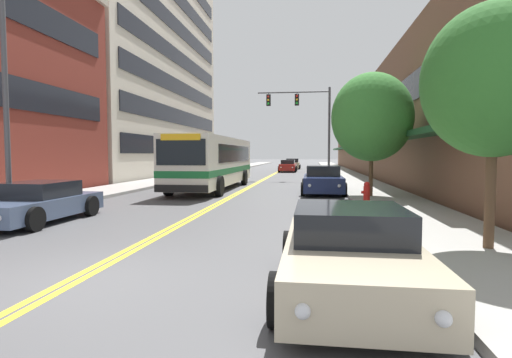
# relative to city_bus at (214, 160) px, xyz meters

# --- Properties ---
(ground_plane) EXTENTS (240.00, 240.00, 0.00)m
(ground_plane) POSITION_rel_city_bus_xyz_m (1.86, 20.03, -1.68)
(ground_plane) COLOR #4C4C4F
(sidewalk_left) EXTENTS (3.08, 106.00, 0.16)m
(sidewalk_left) POSITION_rel_city_bus_xyz_m (-5.18, 20.03, -1.60)
(sidewalk_left) COLOR #9E9B96
(sidewalk_left) RESTS_ON ground_plane
(sidewalk_right) EXTENTS (3.08, 106.00, 0.16)m
(sidewalk_right) POSITION_rel_city_bus_xyz_m (8.89, 20.03, -1.60)
(sidewalk_right) COLOR #9E9B96
(sidewalk_right) RESTS_ON ground_plane
(centre_line) EXTENTS (0.34, 106.00, 0.01)m
(centre_line) POSITION_rel_city_bus_xyz_m (1.86, 20.03, -1.68)
(centre_line) COLOR yellow
(centre_line) RESTS_ON ground_plane
(office_tower_left) EXTENTS (12.08, 27.01, 22.44)m
(office_tower_left) POSITION_rel_city_bus_xyz_m (-12.96, 14.71, 9.54)
(office_tower_left) COLOR beige
(office_tower_left) RESTS_ON ground_plane
(storefront_row_right) EXTENTS (9.10, 68.00, 8.69)m
(storefront_row_right) POSITION_rel_city_bus_xyz_m (14.66, 20.03, 2.66)
(storefront_row_right) COLOR brown
(storefront_row_right) RESTS_ON ground_plane
(city_bus) EXTENTS (2.84, 11.92, 2.96)m
(city_bus) POSITION_rel_city_bus_xyz_m (0.00, 0.00, 0.00)
(city_bus) COLOR silver
(city_bus) RESTS_ON ground_plane
(car_slate_blue_parked_left_near) EXTENTS (2.16, 4.53, 1.21)m
(car_slate_blue_parked_left_near) POSITION_rel_city_bus_xyz_m (-2.52, -11.95, -1.11)
(car_slate_blue_parked_left_near) COLOR #475675
(car_slate_blue_parked_left_near) RESTS_ON ground_plane
(car_black_parked_left_mid) EXTENTS (2.19, 4.16, 1.29)m
(car_black_parked_left_mid) POSITION_rel_city_bus_xyz_m (-2.56, 10.68, -1.08)
(car_black_parked_left_mid) COLOR black
(car_black_parked_left_mid) RESTS_ON ground_plane
(car_champagne_parked_right_foreground) EXTENTS (2.11, 4.22, 1.25)m
(car_champagne_parked_right_foreground) POSITION_rel_city_bus_xyz_m (6.21, -16.94, -1.09)
(car_champagne_parked_right_foreground) COLOR beige
(car_champagne_parked_right_foreground) RESTS_ON ground_plane
(car_navy_parked_right_mid) EXTENTS (2.20, 4.88, 1.44)m
(car_navy_parked_right_mid) POSITION_rel_city_bus_xyz_m (6.25, -1.78, -1.02)
(car_navy_parked_right_mid) COLOR #19234C
(car_navy_parked_right_mid) RESTS_ON ground_plane
(car_beige_moving_lead) EXTENTS (2.17, 4.54, 1.44)m
(car_beige_moving_lead) POSITION_rel_city_bus_xyz_m (3.09, 32.66, -1.02)
(car_beige_moving_lead) COLOR #BCAD89
(car_beige_moving_lead) RESTS_ON ground_plane
(car_red_moving_second) EXTENTS (2.05, 4.67, 1.39)m
(car_red_moving_second) POSITION_rel_city_bus_xyz_m (2.99, 23.24, -1.03)
(car_red_moving_second) COLOR maroon
(car_red_moving_second) RESTS_ON ground_plane
(traffic_signal_mast) EXTENTS (5.84, 0.38, 7.38)m
(traffic_signal_mast) POSITION_rel_city_bus_xyz_m (5.20, 9.76, 3.53)
(traffic_signal_mast) COLOR #47474C
(traffic_signal_mast) RESTS_ON ground_plane
(street_lamp_left_near) EXTENTS (2.59, 0.28, 9.15)m
(street_lamp_left_near) POSITION_rel_city_bus_xyz_m (-3.12, -11.91, 3.71)
(street_lamp_left_near) COLOR #47474C
(street_lamp_left_near) RESTS_ON ground_plane
(street_tree_right_near) EXTENTS (2.73, 2.73, 4.82)m
(street_tree_right_near) POSITION_rel_city_bus_xyz_m (9.17, -14.38, 1.79)
(street_tree_right_near) COLOR brown
(street_tree_right_near) RESTS_ON sidewalk_right
(street_tree_right_mid) EXTENTS (3.59, 3.59, 5.51)m
(street_tree_right_mid) POSITION_rel_city_bus_xyz_m (8.31, -4.36, 2.01)
(street_tree_right_mid) COLOR brown
(street_tree_right_mid) RESTS_ON sidewalk_right
(fire_hydrant) EXTENTS (0.33, 0.25, 0.81)m
(fire_hydrant) POSITION_rel_city_bus_xyz_m (7.80, -6.83, -1.12)
(fire_hydrant) COLOR red
(fire_hydrant) RESTS_ON sidewalk_right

